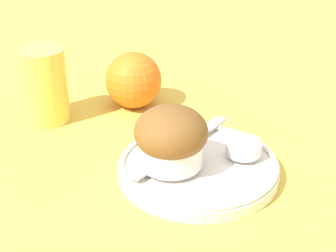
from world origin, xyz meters
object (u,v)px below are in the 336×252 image
Objects in this scene: orange_fruit at (133,80)px; juice_glass at (45,85)px; muffin at (171,138)px; butter_knife at (181,145)px.

juice_glass reaches higher than orange_fruit.
butter_knife is (0.03, 0.03, -0.03)m from muffin.
juice_glass reaches higher than muffin.
butter_knife is at bearing -62.73° from juice_glass.
muffin is 0.05m from butter_knife.
juice_glass is at bearing 168.06° from orange_fruit.
muffin is 1.03× the size of orange_fruit.
butter_knife is 0.18m from orange_fruit.
butter_knife is at bearing 39.35° from muffin.
orange_fruit is 0.78× the size of juice_glass.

